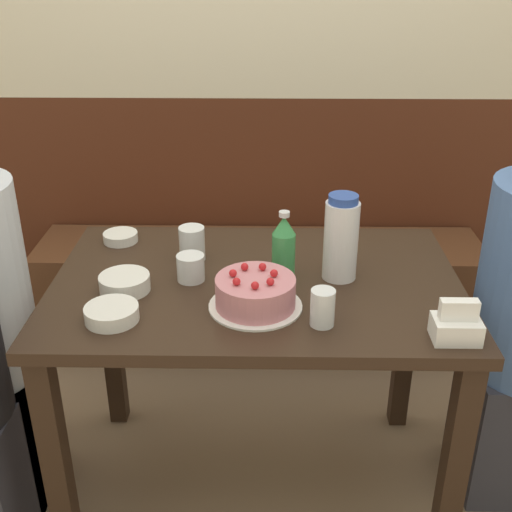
{
  "coord_description": "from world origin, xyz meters",
  "views": [
    {
      "loc": [
        0.03,
        -1.57,
        1.58
      ],
      "look_at": [
        -0.0,
        0.05,
        0.8
      ],
      "focal_mm": 45.0,
      "sensor_mm": 36.0,
      "label": 1
    }
  ],
  "objects_px": {
    "water_pitcher": "(341,238)",
    "glass_tumbler_short": "(191,267)",
    "bench_seat": "(260,295)",
    "bowl_soup_white": "(121,237)",
    "bowl_rice_small": "(112,313)",
    "glass_water_tall": "(192,244)",
    "glass_shot_small": "(323,308)",
    "birthday_cake": "(254,293)",
    "bowl_side_dish": "(125,283)",
    "napkin_holder": "(456,325)",
    "soju_bottle": "(284,247)"
  },
  "relations": [
    {
      "from": "bench_seat",
      "to": "glass_shot_small",
      "type": "distance_m",
      "value": 1.21
    },
    {
      "from": "bowl_soup_white",
      "to": "bowl_side_dish",
      "type": "relative_size",
      "value": 0.78
    },
    {
      "from": "bowl_soup_white",
      "to": "napkin_holder",
      "type": "bearing_deg",
      "value": -30.9
    },
    {
      "from": "bowl_rice_small",
      "to": "glass_water_tall",
      "type": "bearing_deg",
      "value": 64.81
    },
    {
      "from": "birthday_cake",
      "to": "bowl_soup_white",
      "type": "bearing_deg",
      "value": 136.83
    },
    {
      "from": "bowl_rice_small",
      "to": "glass_shot_small",
      "type": "height_order",
      "value": "glass_shot_small"
    },
    {
      "from": "birthday_cake",
      "to": "water_pitcher",
      "type": "height_order",
      "value": "water_pitcher"
    },
    {
      "from": "birthday_cake",
      "to": "bowl_side_dish",
      "type": "height_order",
      "value": "birthday_cake"
    },
    {
      "from": "water_pitcher",
      "to": "bowl_side_dish",
      "type": "relative_size",
      "value": 1.79
    },
    {
      "from": "bowl_side_dish",
      "to": "bowl_rice_small",
      "type": "bearing_deg",
      "value": -90.52
    },
    {
      "from": "glass_tumbler_short",
      "to": "bench_seat",
      "type": "bearing_deg",
      "value": 77.67
    },
    {
      "from": "birthday_cake",
      "to": "glass_tumbler_short",
      "type": "height_order",
      "value": "birthday_cake"
    },
    {
      "from": "bowl_soup_white",
      "to": "water_pitcher",
      "type": "bearing_deg",
      "value": -19.05
    },
    {
      "from": "glass_water_tall",
      "to": "glass_shot_small",
      "type": "bearing_deg",
      "value": -45.18
    },
    {
      "from": "bench_seat",
      "to": "bowl_soup_white",
      "type": "height_order",
      "value": "bowl_soup_white"
    },
    {
      "from": "soju_bottle",
      "to": "bowl_rice_small",
      "type": "bearing_deg",
      "value": -151.21
    },
    {
      "from": "birthday_cake",
      "to": "bowl_rice_small",
      "type": "bearing_deg",
      "value": -168.74
    },
    {
      "from": "water_pitcher",
      "to": "glass_tumbler_short",
      "type": "xyz_separation_m",
      "value": [
        -0.41,
        -0.02,
        -0.08
      ]
    },
    {
      "from": "soju_bottle",
      "to": "bowl_side_dish",
      "type": "relative_size",
      "value": 1.45
    },
    {
      "from": "glass_water_tall",
      "to": "glass_shot_small",
      "type": "distance_m",
      "value": 0.5
    },
    {
      "from": "bench_seat",
      "to": "bowl_rice_small",
      "type": "xyz_separation_m",
      "value": [
        -0.35,
        -1.05,
        0.53
      ]
    },
    {
      "from": "bench_seat",
      "to": "glass_tumbler_short",
      "type": "height_order",
      "value": "glass_tumbler_short"
    },
    {
      "from": "bench_seat",
      "to": "bowl_soup_white",
      "type": "relative_size",
      "value": 17.23
    },
    {
      "from": "bowl_soup_white",
      "to": "glass_water_tall",
      "type": "height_order",
      "value": "glass_water_tall"
    },
    {
      "from": "glass_shot_small",
      "to": "soju_bottle",
      "type": "bearing_deg",
      "value": 110.07
    },
    {
      "from": "bowl_soup_white",
      "to": "glass_water_tall",
      "type": "distance_m",
      "value": 0.27
    },
    {
      "from": "bowl_rice_small",
      "to": "bowl_side_dish",
      "type": "relative_size",
      "value": 0.99
    },
    {
      "from": "water_pitcher",
      "to": "glass_tumbler_short",
      "type": "distance_m",
      "value": 0.42
    },
    {
      "from": "bowl_rice_small",
      "to": "soju_bottle",
      "type": "bearing_deg",
      "value": 28.79
    },
    {
      "from": "bowl_soup_white",
      "to": "bowl_rice_small",
      "type": "relative_size",
      "value": 0.8
    },
    {
      "from": "glass_tumbler_short",
      "to": "glass_water_tall",
      "type": "bearing_deg",
      "value": 94.34
    },
    {
      "from": "bowl_soup_white",
      "to": "glass_shot_small",
      "type": "relative_size",
      "value": 1.13
    },
    {
      "from": "bench_seat",
      "to": "napkin_holder",
      "type": "xyz_separation_m",
      "value": [
        0.47,
        -1.12,
        0.55
      ]
    },
    {
      "from": "glass_shot_small",
      "to": "glass_water_tall",
      "type": "bearing_deg",
      "value": 134.82
    },
    {
      "from": "soju_bottle",
      "to": "glass_shot_small",
      "type": "bearing_deg",
      "value": -69.93
    },
    {
      "from": "bench_seat",
      "to": "glass_shot_small",
      "type": "bearing_deg",
      "value": -81.19
    },
    {
      "from": "napkin_holder",
      "to": "glass_shot_small",
      "type": "bearing_deg",
      "value": 168.85
    },
    {
      "from": "napkin_holder",
      "to": "bowl_rice_small",
      "type": "bearing_deg",
      "value": 175.03
    },
    {
      "from": "bench_seat",
      "to": "glass_water_tall",
      "type": "height_order",
      "value": "glass_water_tall"
    },
    {
      "from": "napkin_holder",
      "to": "bowl_side_dish",
      "type": "distance_m",
      "value": 0.85
    },
    {
      "from": "bowl_rice_small",
      "to": "water_pitcher",
      "type": "bearing_deg",
      "value": 22.35
    },
    {
      "from": "bowl_soup_white",
      "to": "glass_tumbler_short",
      "type": "bearing_deg",
      "value": -44.99
    },
    {
      "from": "soju_bottle",
      "to": "glass_tumbler_short",
      "type": "bearing_deg",
      "value": -176.53
    },
    {
      "from": "birthday_cake",
      "to": "bowl_rice_small",
      "type": "xyz_separation_m",
      "value": [
        -0.35,
        -0.07,
        -0.02
      ]
    },
    {
      "from": "water_pitcher",
      "to": "bowl_soup_white",
      "type": "height_order",
      "value": "water_pitcher"
    },
    {
      "from": "bowl_soup_white",
      "to": "bowl_side_dish",
      "type": "height_order",
      "value": "bowl_side_dish"
    },
    {
      "from": "bowl_rice_small",
      "to": "glass_tumbler_short",
      "type": "bearing_deg",
      "value": 51.86
    },
    {
      "from": "glass_water_tall",
      "to": "water_pitcher",
      "type": "bearing_deg",
      "value": -14.15
    },
    {
      "from": "napkin_holder",
      "to": "bowl_soup_white",
      "type": "relative_size",
      "value": 1.03
    },
    {
      "from": "water_pitcher",
      "to": "glass_water_tall",
      "type": "xyz_separation_m",
      "value": [
        -0.42,
        0.11,
        -0.07
      ]
    }
  ]
}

